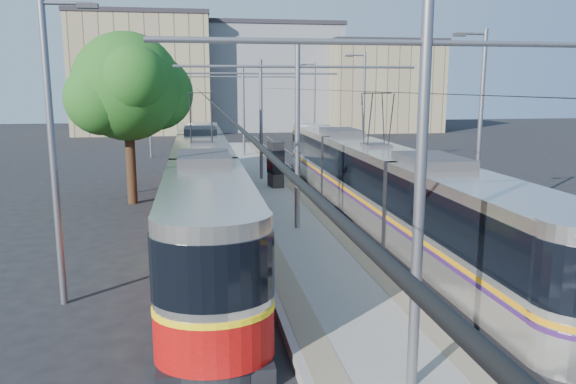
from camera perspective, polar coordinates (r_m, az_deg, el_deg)
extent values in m
plane|color=black|center=(14.89, 6.57, -12.25)|extent=(160.00, 160.00, 0.00)
cube|color=gray|center=(30.92, -2.05, 0.21)|extent=(4.00, 50.00, 0.30)
cube|color=gray|center=(30.75, -4.74, 0.41)|extent=(0.70, 50.00, 0.01)
cube|color=gray|center=(31.11, 0.59, 0.57)|extent=(0.70, 50.00, 0.01)
cube|color=gray|center=(30.71, -10.07, -0.28)|extent=(0.07, 70.00, 0.03)
cube|color=gray|center=(30.72, -7.39, -0.20)|extent=(0.07, 70.00, 0.03)
cube|color=gray|center=(31.44, 3.17, 0.12)|extent=(0.07, 70.00, 0.03)
cube|color=gray|center=(31.78, 5.69, 0.20)|extent=(0.07, 70.00, 0.03)
cube|color=black|center=(25.29, -8.57, -2.17)|extent=(2.30, 29.48, 0.40)
cube|color=beige|center=(24.98, -8.67, 1.52)|extent=(2.40, 27.88, 2.90)
cube|color=black|center=(24.90, -8.70, 2.66)|extent=(2.43, 27.88, 1.30)
cube|color=yellow|center=(25.04, -8.64, 0.62)|extent=(2.43, 27.88, 0.12)
cube|color=#AC0B09|center=(25.13, -8.61, -0.50)|extent=(2.42, 27.88, 1.10)
cube|color=#2D2D30|center=(24.77, -8.77, 5.18)|extent=(1.68, 3.00, 0.30)
cube|color=black|center=(24.38, 8.71, -2.66)|extent=(2.30, 28.17, 0.40)
cube|color=beige|center=(24.06, 8.82, 1.17)|extent=(2.40, 26.57, 2.90)
cube|color=black|center=(23.98, 8.85, 2.35)|extent=(2.43, 26.57, 1.30)
cube|color=orange|center=(24.13, 8.79, 0.23)|extent=(2.43, 26.57, 0.12)
cube|color=#35164E|center=(24.15, 8.78, -0.12)|extent=(2.43, 26.57, 0.10)
cube|color=#2D2D30|center=(23.85, 8.93, 4.96)|extent=(1.68, 3.00, 0.30)
cylinder|color=slate|center=(10.14, 13.21, -0.91)|extent=(0.20, 0.20, 7.00)
cylinder|color=slate|center=(9.96, 13.90, 14.49)|extent=(9.20, 0.10, 0.10)
cylinder|color=slate|center=(21.60, 0.96, 5.43)|extent=(0.20, 0.20, 7.00)
cylinder|color=slate|center=(21.52, 0.98, 12.61)|extent=(9.20, 0.10, 0.10)
cylinder|color=slate|center=(33.44, -2.76, 7.30)|extent=(0.20, 0.20, 7.00)
cylinder|color=slate|center=(33.39, -2.80, 11.93)|extent=(9.20, 0.10, 0.10)
cylinder|color=slate|center=(45.36, -4.54, 8.18)|extent=(0.20, 0.20, 7.00)
cylinder|color=slate|center=(45.33, -4.59, 11.59)|extent=(9.20, 0.10, 0.10)
cylinder|color=black|center=(30.16, -9.03, 10.14)|extent=(0.02, 70.00, 0.02)
cylinder|color=black|center=(31.07, 4.59, 10.25)|extent=(0.02, 70.00, 0.02)
cylinder|color=slate|center=(15.69, -22.77, 3.33)|extent=(0.18, 0.18, 8.00)
cube|color=#2D2D30|center=(15.49, -19.67, 17.39)|extent=(0.50, 0.22, 0.12)
cylinder|color=slate|center=(31.42, -16.14, 7.04)|extent=(0.18, 0.18, 8.00)
cube|color=#2D2D30|center=(31.32, -14.45, 13.99)|extent=(0.50, 0.22, 0.12)
cylinder|color=slate|center=(47.33, -13.93, 8.25)|extent=(0.18, 0.18, 8.00)
cube|color=#2D2D30|center=(47.26, -12.78, 12.85)|extent=(0.50, 0.22, 0.12)
cylinder|color=slate|center=(24.08, 18.90, 5.89)|extent=(0.18, 0.18, 8.00)
cube|color=#2D2D30|center=(23.59, 17.03, 15.03)|extent=(0.50, 0.22, 0.12)
cylinder|color=slate|center=(38.90, 7.68, 8.00)|extent=(0.18, 0.18, 8.00)
cube|color=#2D2D30|center=(38.60, 6.22, 13.58)|extent=(0.50, 0.22, 0.12)
cylinder|color=slate|center=(54.39, 2.71, 8.83)|extent=(0.18, 0.18, 8.00)
cube|color=#2D2D30|center=(54.17, 1.58, 12.80)|extent=(0.50, 0.22, 0.12)
cube|color=black|center=(30.89, -1.26, 2.83)|extent=(0.81, 1.17, 2.50)
cube|color=black|center=(30.87, -1.27, 3.13)|extent=(0.86, 1.22, 1.30)
cylinder|color=#382314|center=(28.87, -15.64, 2.26)|extent=(0.48, 0.48, 3.48)
sphere|color=#184614|center=(28.58, -16.05, 10.25)|extent=(5.21, 5.21, 5.21)
sphere|color=#184614|center=(29.33, -13.26, 9.74)|extent=(3.69, 3.69, 3.69)
cube|color=gray|center=(73.42, -14.47, 11.31)|extent=(16.00, 12.00, 13.91)
cube|color=#262328|center=(73.89, -14.74, 16.90)|extent=(16.32, 12.24, 0.50)
cube|color=gray|center=(77.79, -2.14, 11.35)|extent=(18.00, 14.00, 13.27)
cube|color=#262328|center=(78.17, -2.18, 16.40)|extent=(18.36, 14.28, 0.50)
cube|color=gray|center=(75.05, 9.31, 10.37)|extent=(14.00, 10.00, 10.99)
cube|color=#262328|center=(75.25, 9.44, 14.74)|extent=(14.28, 10.20, 0.50)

